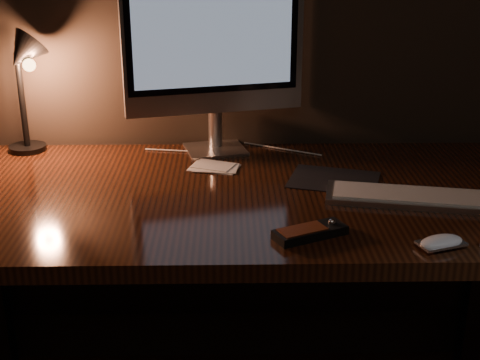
{
  "coord_description": "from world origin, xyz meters",
  "views": [
    {
      "loc": [
        -0.03,
        0.36,
        1.35
      ],
      "look_at": [
        -0.0,
        1.73,
        0.82
      ],
      "focal_mm": 50.0,
      "sensor_mm": 36.0,
      "label": 1
    }
  ],
  "objects_px": {
    "desk": "(239,227)",
    "desk_lamp": "(24,70)",
    "mouse": "(441,244)",
    "keyboard": "(427,198)",
    "media_remote": "(310,232)",
    "monitor": "(214,42)"
  },
  "relations": [
    {
      "from": "desk",
      "to": "mouse",
      "type": "bearing_deg",
      "value": -44.1
    },
    {
      "from": "mouse",
      "to": "monitor",
      "type": "bearing_deg",
      "value": 107.32
    },
    {
      "from": "desk",
      "to": "media_remote",
      "type": "relative_size",
      "value": 9.78
    },
    {
      "from": "media_remote",
      "to": "desk",
      "type": "bearing_deg",
      "value": 88.19
    },
    {
      "from": "monitor",
      "to": "media_remote",
      "type": "relative_size",
      "value": 3.19
    },
    {
      "from": "desk_lamp",
      "to": "monitor",
      "type": "bearing_deg",
      "value": 22.66
    },
    {
      "from": "monitor",
      "to": "desk_lamp",
      "type": "height_order",
      "value": "monitor"
    },
    {
      "from": "mouse",
      "to": "desk_lamp",
      "type": "relative_size",
      "value": 0.27
    },
    {
      "from": "desk_lamp",
      "to": "mouse",
      "type": "bearing_deg",
      "value": -11.16
    },
    {
      "from": "desk",
      "to": "mouse",
      "type": "height_order",
      "value": "mouse"
    },
    {
      "from": "desk_lamp",
      "to": "keyboard",
      "type": "bearing_deg",
      "value": 0.98
    },
    {
      "from": "desk",
      "to": "desk_lamp",
      "type": "xyz_separation_m",
      "value": [
        -0.58,
        0.22,
        0.37
      ]
    },
    {
      "from": "desk",
      "to": "desk_lamp",
      "type": "distance_m",
      "value": 0.72
    },
    {
      "from": "keyboard",
      "to": "mouse",
      "type": "relative_size",
      "value": 4.94
    },
    {
      "from": "media_remote",
      "to": "keyboard",
      "type": "bearing_deg",
      "value": 6.85
    },
    {
      "from": "desk",
      "to": "media_remote",
      "type": "height_order",
      "value": "media_remote"
    },
    {
      "from": "keyboard",
      "to": "mouse",
      "type": "height_order",
      "value": "same"
    },
    {
      "from": "monitor",
      "to": "keyboard",
      "type": "bearing_deg",
      "value": -51.45
    },
    {
      "from": "media_remote",
      "to": "desk_lamp",
      "type": "height_order",
      "value": "desk_lamp"
    },
    {
      "from": "monitor",
      "to": "keyboard",
      "type": "height_order",
      "value": "monitor"
    },
    {
      "from": "mouse",
      "to": "media_remote",
      "type": "bearing_deg",
      "value": 148.22
    },
    {
      "from": "monitor",
      "to": "keyboard",
      "type": "distance_m",
      "value": 0.7
    }
  ]
}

